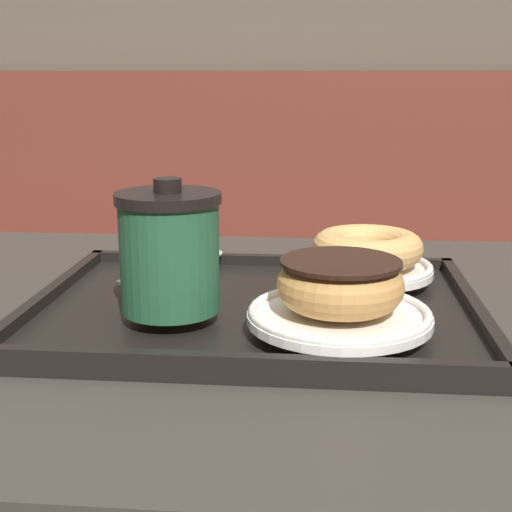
{
  "coord_description": "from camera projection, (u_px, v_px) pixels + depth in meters",
  "views": [
    {
      "loc": [
        0.07,
        -0.71,
        0.99
      ],
      "look_at": [
        0.01,
        -0.02,
        0.81
      ],
      "focal_mm": 50.0,
      "sensor_mm": 36.0,
      "label": 1
    }
  ],
  "objects": [
    {
      "name": "donut_chocolate_glazed",
      "position": [
        340.0,
        284.0,
        0.63
      ],
      "size": [
        0.11,
        0.11,
        0.04
      ],
      "color": "tan",
      "rests_on": "plate_with_chocolate_donut"
    },
    {
      "name": "plate_with_chocolate_donut",
      "position": [
        339.0,
        315.0,
        0.64
      ],
      "size": [
        0.17,
        0.17,
        0.01
      ],
      "color": "white",
      "rests_on": "serving_tray"
    },
    {
      "name": "cafe_table",
      "position": [
        251.0,
        451.0,
        0.79
      ],
      "size": [
        1.01,
        0.71,
        0.75
      ],
      "color": "#38332D",
      "rests_on": "ground_plane"
    },
    {
      "name": "donut_plain",
      "position": [
        368.0,
        247.0,
        0.79
      ],
      "size": [
        0.12,
        0.12,
        0.03
      ],
      "color": "tan",
      "rests_on": "plate_with_plain_donut"
    },
    {
      "name": "coffee_cup_front",
      "position": [
        169.0,
        251.0,
        0.66
      ],
      "size": [
        0.1,
        0.1,
        0.13
      ],
      "color": "#235638",
      "rests_on": "serving_tray"
    },
    {
      "name": "booth_bench",
      "position": [
        236.0,
        366.0,
        1.7
      ],
      "size": [
        1.59,
        0.44,
        1.0
      ],
      "color": "brown",
      "rests_on": "ground_plane"
    },
    {
      "name": "serving_tray",
      "position": [
        256.0,
        310.0,
        0.73
      ],
      "size": [
        0.45,
        0.34,
        0.02
      ],
      "color": "black",
      "rests_on": "cafe_table"
    },
    {
      "name": "plate_with_plain_donut",
      "position": [
        367.0,
        268.0,
        0.79
      ],
      "size": [
        0.15,
        0.15,
        0.01
      ],
      "color": "white",
      "rests_on": "serving_tray"
    },
    {
      "name": "spoon",
      "position": [
        196.0,
        259.0,
        0.84
      ],
      "size": [
        0.1,
        0.14,
        0.01
      ],
      "rotation": [
        0.0,
        0.0,
        0.98
      ],
      "color": "silver",
      "rests_on": "serving_tray"
    }
  ]
}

